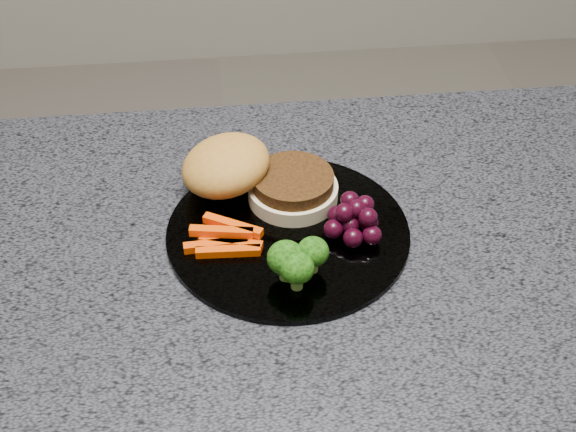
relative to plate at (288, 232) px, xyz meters
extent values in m
cube|color=#44454D|center=(-0.04, -0.04, -0.02)|extent=(1.20, 0.60, 0.04)
cylinder|color=white|center=(0.00, 0.00, 0.00)|extent=(0.26, 0.26, 0.01)
cylinder|color=#F8E3AF|center=(0.01, 0.05, 0.01)|extent=(0.12, 0.12, 0.02)
cylinder|color=#49280E|center=(0.01, 0.05, 0.03)|extent=(0.11, 0.11, 0.01)
ellipsoid|color=#B57F2D|center=(-0.06, 0.08, 0.03)|extent=(0.12, 0.12, 0.05)
cube|color=#F74504|center=(-0.06, 0.00, 0.01)|extent=(0.07, 0.02, 0.01)
cube|color=#F74504|center=(-0.06, -0.02, 0.01)|extent=(0.07, 0.03, 0.01)
cube|color=#F74504|center=(-0.08, -0.02, 0.01)|extent=(0.07, 0.01, 0.01)
cube|color=#F74504|center=(-0.06, 0.00, 0.02)|extent=(0.06, 0.04, 0.01)
cube|color=#F74504|center=(-0.07, -0.01, 0.02)|extent=(0.07, 0.02, 0.01)
cube|color=#F74504|center=(-0.07, -0.03, 0.01)|extent=(0.07, 0.01, 0.01)
cylinder|color=olive|center=(-0.01, -0.07, 0.01)|extent=(0.01, 0.01, 0.02)
ellipsoid|color=black|center=(-0.01, -0.07, 0.03)|extent=(0.04, 0.04, 0.03)
cylinder|color=olive|center=(0.02, -0.06, 0.01)|extent=(0.01, 0.01, 0.02)
ellipsoid|color=black|center=(0.02, -0.06, 0.03)|extent=(0.03, 0.03, 0.03)
cylinder|color=olive|center=(0.00, -0.08, 0.01)|extent=(0.01, 0.01, 0.02)
ellipsoid|color=black|center=(0.00, -0.08, 0.03)|extent=(0.03, 0.03, 0.03)
sphere|color=black|center=(0.06, -0.01, 0.01)|extent=(0.02, 0.02, 0.02)
sphere|color=black|center=(0.09, -0.01, 0.01)|extent=(0.02, 0.02, 0.02)
sphere|color=black|center=(0.08, 0.01, 0.01)|extent=(0.02, 0.02, 0.02)
sphere|color=black|center=(0.05, 0.01, 0.01)|extent=(0.02, 0.02, 0.02)
sphere|color=black|center=(0.05, -0.02, 0.01)|extent=(0.02, 0.02, 0.02)
sphere|color=black|center=(0.06, -0.03, 0.01)|extent=(0.02, 0.02, 0.02)
sphere|color=black|center=(0.08, -0.03, 0.01)|extent=(0.02, 0.02, 0.02)
sphere|color=black|center=(0.07, 0.00, 0.03)|extent=(0.02, 0.02, 0.02)
sphere|color=black|center=(0.06, -0.01, 0.03)|extent=(0.02, 0.02, 0.02)
sphere|color=black|center=(0.08, -0.02, 0.03)|extent=(0.02, 0.02, 0.02)
sphere|color=black|center=(0.07, 0.01, 0.03)|extent=(0.02, 0.02, 0.02)
sphere|color=black|center=(0.08, 0.00, 0.03)|extent=(0.02, 0.02, 0.02)
camera|label=1|loc=(-0.07, -0.63, 0.58)|focal=50.00mm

